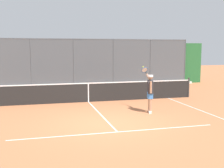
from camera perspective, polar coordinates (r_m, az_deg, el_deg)
The scene contains 5 objects.
ground_plane at distance 10.13m, azimuth -0.52°, elevation -7.96°, with size 60.00×60.00×0.00m, color #B76B42.
court_line_markings at distance 8.84m, azimuth 1.73°, elevation -10.22°, with size 8.66×9.64×0.01m.
fence_backdrop at distance 20.17m, azimuth -7.90°, elevation 3.87°, with size 19.77×1.37×3.31m.
tennis_net at distance 14.10m, azimuth -4.77°, elevation -1.63°, with size 11.12×0.09×1.07m.
tennis_player at distance 11.82m, azimuth 7.62°, elevation -1.35°, with size 0.38×1.35×1.86m.
Camera 1 is at (2.40, 9.48, 2.64)m, focal length 45.59 mm.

